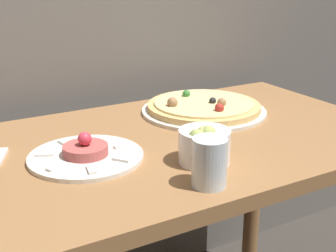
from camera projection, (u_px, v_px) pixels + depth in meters
dining_table at (153, 182)px, 1.18m from camera, size 1.27×0.68×0.74m
pizza_plate at (204, 107)px, 1.36m from camera, size 0.36×0.36×0.06m
tartare_plate at (86, 154)px, 1.04m from camera, size 0.26×0.26×0.06m
small_bowl at (204, 145)px, 1.01m from camera, size 0.11×0.11×0.09m
drinking_glass at (209, 162)px, 0.90m from camera, size 0.07×0.07×0.10m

